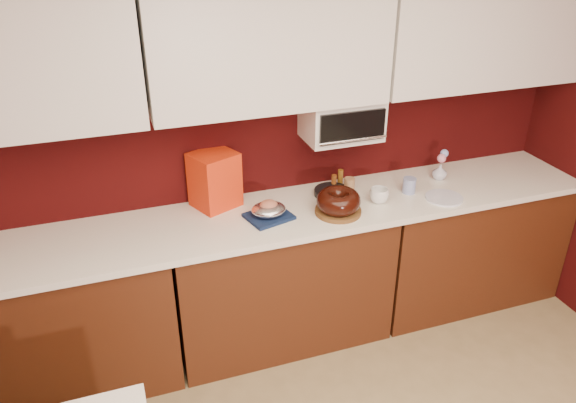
% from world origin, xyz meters
% --- Properties ---
extents(wall_back, '(4.00, 0.02, 2.50)m').
position_xyz_m(wall_back, '(0.00, 2.25, 1.25)').
color(wall_back, '#370707').
rests_on(wall_back, floor).
extents(base_cabinet_left, '(1.31, 0.58, 0.86)m').
position_xyz_m(base_cabinet_left, '(-1.33, 1.94, 0.43)').
color(base_cabinet_left, '#47200E').
rests_on(base_cabinet_left, floor).
extents(base_cabinet_center, '(1.31, 0.58, 0.86)m').
position_xyz_m(base_cabinet_center, '(0.00, 1.94, 0.43)').
color(base_cabinet_center, '#47200E').
rests_on(base_cabinet_center, floor).
extents(base_cabinet_right, '(1.31, 0.58, 0.86)m').
position_xyz_m(base_cabinet_right, '(1.33, 1.94, 0.43)').
color(base_cabinet_right, '#47200E').
rests_on(base_cabinet_right, floor).
extents(countertop, '(4.00, 0.62, 0.04)m').
position_xyz_m(countertop, '(0.00, 1.94, 0.88)').
color(countertop, white).
rests_on(countertop, base_cabinet_center).
extents(upper_cabinet_center, '(1.31, 0.33, 0.70)m').
position_xyz_m(upper_cabinet_center, '(0.00, 2.08, 1.85)').
color(upper_cabinet_center, white).
rests_on(upper_cabinet_center, wall_back).
extents(upper_cabinet_right, '(1.31, 0.33, 0.70)m').
position_xyz_m(upper_cabinet_right, '(1.33, 2.08, 1.85)').
color(upper_cabinet_right, white).
rests_on(upper_cabinet_right, wall_back).
extents(toaster_oven, '(0.45, 0.30, 0.25)m').
position_xyz_m(toaster_oven, '(0.45, 2.10, 1.38)').
color(toaster_oven, white).
rests_on(toaster_oven, upper_cabinet_center).
extents(toaster_oven_door, '(0.40, 0.02, 0.18)m').
position_xyz_m(toaster_oven_door, '(0.45, 1.94, 1.38)').
color(toaster_oven_door, black).
rests_on(toaster_oven_door, toaster_oven).
extents(toaster_oven_handle, '(0.42, 0.02, 0.02)m').
position_xyz_m(toaster_oven_handle, '(0.45, 1.93, 1.30)').
color(toaster_oven_handle, silver).
rests_on(toaster_oven_handle, toaster_oven).
extents(cake_base, '(0.28, 0.28, 0.03)m').
position_xyz_m(cake_base, '(0.33, 1.82, 0.91)').
color(cake_base, brown).
rests_on(cake_base, countertop).
extents(bundt_cake, '(0.29, 0.29, 0.11)m').
position_xyz_m(bundt_cake, '(0.33, 1.82, 0.98)').
color(bundt_cake, black).
rests_on(bundt_cake, cake_base).
extents(navy_towel, '(0.29, 0.26, 0.02)m').
position_xyz_m(navy_towel, '(-0.07, 1.90, 0.91)').
color(navy_towel, '#122044').
rests_on(navy_towel, countertop).
extents(foil_ham_nest, '(0.21, 0.18, 0.07)m').
position_xyz_m(foil_ham_nest, '(-0.07, 1.90, 0.96)').
color(foil_ham_nest, white).
rests_on(foil_ham_nest, navy_towel).
extents(roasted_ham, '(0.12, 0.11, 0.07)m').
position_xyz_m(roasted_ham, '(-0.07, 1.90, 0.98)').
color(roasted_ham, '#C27459').
rests_on(roasted_ham, foil_ham_nest).
extents(pandoro_box, '(0.31, 0.30, 0.33)m').
position_xyz_m(pandoro_box, '(-0.32, 2.16, 1.07)').
color(pandoro_box, red).
rests_on(pandoro_box, countertop).
extents(dark_pan, '(0.23, 0.23, 0.04)m').
position_xyz_m(dark_pan, '(0.38, 2.05, 0.92)').
color(dark_pan, black).
rests_on(dark_pan, countertop).
extents(coffee_mug, '(0.14, 0.14, 0.11)m').
position_xyz_m(coffee_mug, '(0.61, 1.87, 0.96)').
color(coffee_mug, white).
rests_on(coffee_mug, countertop).
extents(blue_jar, '(0.09, 0.09, 0.10)m').
position_xyz_m(blue_jar, '(0.85, 1.92, 0.95)').
color(blue_jar, '#1B3895').
rests_on(blue_jar, countertop).
extents(flower_vase, '(0.10, 0.10, 0.11)m').
position_xyz_m(flower_vase, '(1.14, 2.03, 0.96)').
color(flower_vase, silver).
rests_on(flower_vase, countertop).
extents(flower_pink, '(0.06, 0.06, 0.06)m').
position_xyz_m(flower_pink, '(1.14, 2.03, 1.05)').
color(flower_pink, pink).
rests_on(flower_pink, flower_vase).
extents(flower_blue, '(0.05, 0.05, 0.05)m').
position_xyz_m(flower_blue, '(1.17, 2.05, 1.07)').
color(flower_blue, '#8FA1E4').
rests_on(flower_blue, flower_vase).
extents(china_plate, '(0.30, 0.30, 0.01)m').
position_xyz_m(china_plate, '(1.02, 1.78, 0.91)').
color(china_plate, white).
rests_on(china_plate, countertop).
extents(amber_bottle, '(0.04, 0.04, 0.10)m').
position_xyz_m(amber_bottle, '(0.43, 2.13, 0.95)').
color(amber_bottle, brown).
rests_on(amber_bottle, countertop).
extents(paper_cup, '(0.09, 0.09, 0.10)m').
position_xyz_m(paper_cup, '(0.50, 2.04, 0.95)').
color(paper_cup, '#956C44').
rests_on(paper_cup, countertop).
extents(amber_bottle_tall, '(0.04, 0.04, 0.12)m').
position_xyz_m(amber_bottle_tall, '(0.48, 2.14, 0.96)').
color(amber_bottle_tall, brown).
rests_on(amber_bottle_tall, countertop).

